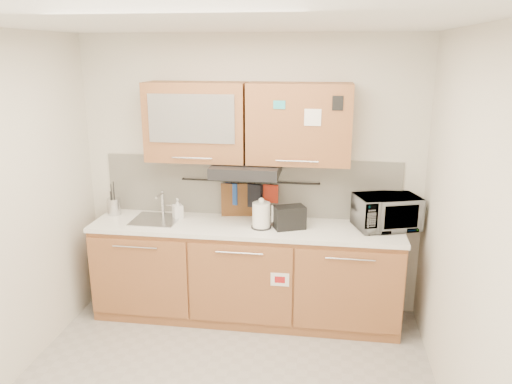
% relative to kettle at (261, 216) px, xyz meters
% --- Properties ---
extents(ceiling, '(3.20, 3.20, 0.00)m').
position_rel_kettle_xyz_m(ceiling, '(-0.15, -1.14, 1.57)').
color(ceiling, white).
rests_on(ceiling, wall_back).
extents(wall_back, '(3.20, 0.00, 3.20)m').
position_rel_kettle_xyz_m(wall_back, '(-0.15, 0.36, 0.27)').
color(wall_back, silver).
rests_on(wall_back, ground).
extents(wall_right, '(0.00, 3.00, 3.00)m').
position_rel_kettle_xyz_m(wall_right, '(1.45, -1.14, 0.27)').
color(wall_right, silver).
rests_on(wall_right, ground).
extents(base_cabinet, '(2.80, 0.64, 0.88)m').
position_rel_kettle_xyz_m(base_cabinet, '(-0.15, 0.06, -0.63)').
color(base_cabinet, '#A6683B').
rests_on(base_cabinet, floor).
extents(countertop, '(2.82, 0.62, 0.04)m').
position_rel_kettle_xyz_m(countertop, '(-0.15, 0.05, -0.13)').
color(countertop, white).
rests_on(countertop, base_cabinet).
extents(backsplash, '(2.80, 0.02, 0.56)m').
position_rel_kettle_xyz_m(backsplash, '(-0.15, 0.35, 0.17)').
color(backsplash, silver).
rests_on(backsplash, countertop).
extents(upper_cabinets, '(1.82, 0.37, 0.70)m').
position_rel_kettle_xyz_m(upper_cabinets, '(-0.16, 0.19, 0.80)').
color(upper_cabinets, '#A6683B').
rests_on(upper_cabinets, wall_back).
extents(range_hood, '(0.60, 0.46, 0.10)m').
position_rel_kettle_xyz_m(range_hood, '(-0.15, 0.11, 0.39)').
color(range_hood, black).
rests_on(range_hood, upper_cabinets).
extents(sink, '(0.42, 0.40, 0.26)m').
position_rel_kettle_xyz_m(sink, '(-1.00, 0.07, -0.11)').
color(sink, silver).
rests_on(sink, countertop).
extents(utensil_rail, '(1.30, 0.02, 0.02)m').
position_rel_kettle_xyz_m(utensil_rail, '(-0.15, 0.31, 0.23)').
color(utensil_rail, black).
rests_on(utensil_rail, backsplash).
extents(utensil_crock, '(0.14, 0.14, 0.32)m').
position_rel_kettle_xyz_m(utensil_crock, '(-1.45, 0.17, -0.03)').
color(utensil_crock, silver).
rests_on(utensil_crock, countertop).
extents(kettle, '(0.21, 0.20, 0.28)m').
position_rel_kettle_xyz_m(kettle, '(0.00, 0.00, 0.00)').
color(kettle, white).
rests_on(kettle, countertop).
extents(toaster, '(0.31, 0.25, 0.20)m').
position_rel_kettle_xyz_m(toaster, '(0.25, 0.02, -0.01)').
color(toaster, black).
rests_on(toaster, countertop).
extents(microwave, '(0.63, 0.52, 0.30)m').
position_rel_kettle_xyz_m(microwave, '(1.10, 0.15, 0.04)').
color(microwave, '#999999').
rests_on(microwave, countertop).
extents(soap_bottle, '(0.12, 0.12, 0.19)m').
position_rel_kettle_xyz_m(soap_bottle, '(-0.82, 0.15, -0.02)').
color(soap_bottle, '#999999').
rests_on(soap_bottle, countertop).
extents(cutting_board, '(0.32, 0.07, 0.40)m').
position_rel_kettle_xyz_m(cutting_board, '(-0.26, 0.30, 0.01)').
color(cutting_board, brown).
rests_on(cutting_board, utensil_rail).
extents(oven_mitt, '(0.13, 0.06, 0.21)m').
position_rel_kettle_xyz_m(oven_mitt, '(-0.33, 0.30, 0.11)').
color(oven_mitt, navy).
rests_on(oven_mitt, utensil_rail).
extents(dark_pouch, '(0.15, 0.09, 0.23)m').
position_rel_kettle_xyz_m(dark_pouch, '(-0.11, 0.30, 0.10)').
color(dark_pouch, black).
rests_on(dark_pouch, utensil_rail).
extents(pot_holder, '(0.14, 0.04, 0.17)m').
position_rel_kettle_xyz_m(pot_holder, '(0.05, 0.30, 0.12)').
color(pot_holder, '#B42A18').
rests_on(pot_holder, utensil_rail).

